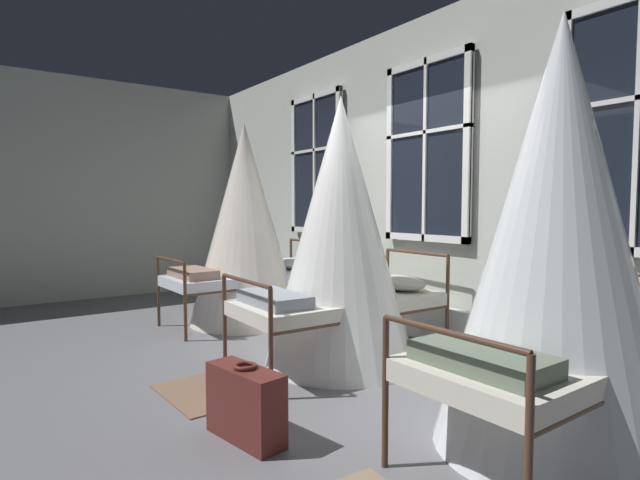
{
  "coord_description": "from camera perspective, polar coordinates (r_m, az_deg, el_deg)",
  "views": [
    {
      "loc": [
        3.56,
        -2.57,
        1.41
      ],
      "look_at": [
        -0.35,
        0.19,
        1.1
      ],
      "focal_mm": 28.27,
      "sensor_mm": 36.0,
      "label": 1
    }
  ],
  "objects": [
    {
      "name": "ground",
      "position": [
        4.61,
        0.58,
        -14.06
      ],
      "size": [
        17.03,
        17.03,
        0.0
      ],
      "primitive_type": "plane",
      "color": "slate"
    },
    {
      "name": "back_wall_with_windows",
      "position": [
        5.31,
        12.69,
        6.52
      ],
      "size": [
        9.51,
        0.1,
        3.35
      ],
      "primitive_type": "cube",
      "color": "#B2B7AD",
      "rests_on": "ground"
    },
    {
      "name": "end_wall_left",
      "position": [
        8.41,
        -27.03,
        5.16
      ],
      "size": [
        0.1,
        6.33,
        3.35
      ],
      "primitive_type": "cube",
      "color": "#B2B7AD",
      "rests_on": "ground"
    },
    {
      "name": "window_bank",
      "position": [
        5.22,
        11.73,
        1.2
      ],
      "size": [
        5.01,
        0.1,
        2.82
      ],
      "color": "black",
      "rests_on": "ground"
    },
    {
      "name": "cot_first",
      "position": [
        6.18,
        -8.46,
        1.53
      ],
      "size": [
        1.36,
        1.92,
        2.42
      ],
      "rotation": [
        0.0,
        0.0,
        1.59
      ],
      "color": "#4C3323",
      "rests_on": "ground"
    },
    {
      "name": "cot_second",
      "position": [
        4.49,
        2.35,
        0.53
      ],
      "size": [
        1.36,
        1.92,
        2.39
      ],
      "rotation": [
        0.0,
        0.0,
        1.55
      ],
      "color": "#4C3323",
      "rests_on": "ground"
    },
    {
      "name": "cot_third",
      "position": [
        3.18,
        25.28,
        -0.1
      ],
      "size": [
        1.36,
        1.92,
        2.51
      ],
      "rotation": [
        0.0,
        0.0,
        1.58
      ],
      "color": "#4C3323",
      "rests_on": "ground"
    },
    {
      "name": "rug_second",
      "position": [
        4.09,
        -13.01,
        -16.48
      ],
      "size": [
        0.82,
        0.59,
        0.01
      ],
      "primitive_type": "cube",
      "rotation": [
        0.0,
        0.0,
        0.04
      ],
      "color": "brown",
      "rests_on": "ground"
    },
    {
      "name": "suitcase_dark",
      "position": [
        3.24,
        -8.43,
        -17.85
      ],
      "size": [
        0.59,
        0.3,
        0.47
      ],
      "rotation": [
        0.0,
        0.0,
        0.17
      ],
      "color": "#5B231E",
      "rests_on": "ground"
    }
  ]
}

